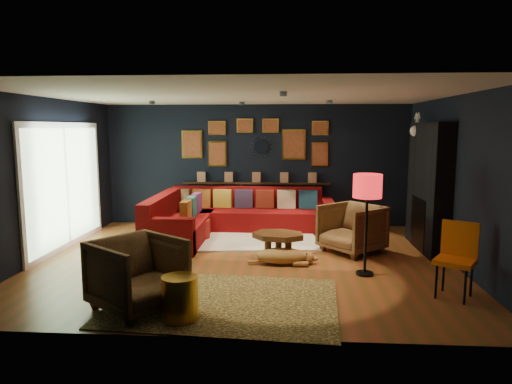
# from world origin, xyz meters

# --- Properties ---
(floor) EXTENTS (6.50, 6.50, 0.00)m
(floor) POSITION_xyz_m (0.00, 0.00, 0.00)
(floor) COLOR brown
(floor) RESTS_ON ground
(room_walls) EXTENTS (6.50, 6.50, 6.50)m
(room_walls) POSITION_xyz_m (0.00, 0.00, 1.59)
(room_walls) COLOR black
(room_walls) RESTS_ON ground
(sectional) EXTENTS (3.41, 2.69, 0.86)m
(sectional) POSITION_xyz_m (-0.61, 1.81, 0.32)
(sectional) COLOR maroon
(sectional) RESTS_ON ground
(ledge) EXTENTS (3.20, 0.12, 0.04)m
(ledge) POSITION_xyz_m (0.00, 2.68, 0.92)
(ledge) COLOR black
(ledge) RESTS_ON room_walls
(gallery_wall) EXTENTS (3.15, 0.04, 1.02)m
(gallery_wall) POSITION_xyz_m (-0.01, 2.72, 1.81)
(gallery_wall) COLOR gold
(gallery_wall) RESTS_ON room_walls
(sunburst_mirror) EXTENTS (0.47, 0.16, 0.47)m
(sunburst_mirror) POSITION_xyz_m (0.10, 2.72, 1.70)
(sunburst_mirror) COLOR silver
(sunburst_mirror) RESTS_ON room_walls
(fireplace) EXTENTS (0.31, 1.60, 2.20)m
(fireplace) POSITION_xyz_m (3.09, 0.90, 1.02)
(fireplace) COLOR black
(fireplace) RESTS_ON ground
(deer_head) EXTENTS (0.50, 0.28, 0.45)m
(deer_head) POSITION_xyz_m (3.14, 1.40, 2.05)
(deer_head) COLOR white
(deer_head) RESTS_ON fireplace
(sliding_door) EXTENTS (0.06, 2.80, 2.20)m
(sliding_door) POSITION_xyz_m (-3.22, 0.60, 1.10)
(sliding_door) COLOR white
(sliding_door) RESTS_ON ground
(ceiling_spots) EXTENTS (3.30, 2.50, 0.06)m
(ceiling_spots) POSITION_xyz_m (-0.00, 0.80, 2.56)
(ceiling_spots) COLOR black
(ceiling_spots) RESTS_ON room_walls
(shag_rug) EXTENTS (2.38, 1.84, 0.03)m
(shag_rug) POSITION_xyz_m (0.11, 1.30, 0.02)
(shag_rug) COLOR white
(shag_rug) RESTS_ON ground
(leopard_rug) EXTENTS (2.84, 2.13, 0.02)m
(leopard_rug) POSITION_xyz_m (-0.09, -1.80, 0.01)
(leopard_rug) COLOR tan
(leopard_rug) RESTS_ON ground
(coffee_table) EXTENTS (0.96, 0.79, 0.42)m
(coffee_table) POSITION_xyz_m (0.53, -0.01, 0.37)
(coffee_table) COLOR brown
(coffee_table) RESTS_ON shag_rug
(pouf) EXTENTS (0.52, 0.52, 0.34)m
(pouf) POSITION_xyz_m (-1.06, 1.31, 0.20)
(pouf) COLOR maroon
(pouf) RESTS_ON shag_rug
(armchair_left) EXTENTS (1.21, 1.22, 0.93)m
(armchair_left) POSITION_xyz_m (-1.06, -2.05, 0.46)
(armchair_left) COLOR #AB7A43
(armchair_left) RESTS_ON ground
(armchair_right) EXTENTS (1.20, 1.20, 0.91)m
(armchair_right) POSITION_xyz_m (1.77, 0.60, 0.45)
(armchair_right) COLOR #AB7A43
(armchair_right) RESTS_ON ground
(gold_stool) EXTENTS (0.40, 0.40, 0.50)m
(gold_stool) POSITION_xyz_m (-0.50, -2.35, 0.25)
(gold_stool) COLOR gold
(gold_stool) RESTS_ON ground
(orange_chair) EXTENTS (0.61, 0.61, 0.94)m
(orange_chair) POSITION_xyz_m (2.79, -1.38, 0.56)
(orange_chair) COLOR black
(orange_chair) RESTS_ON ground
(floor_lamp) EXTENTS (0.41, 0.41, 1.46)m
(floor_lamp) POSITION_xyz_m (1.79, -0.62, 1.22)
(floor_lamp) COLOR black
(floor_lamp) RESTS_ON ground
(dog) EXTENTS (1.10, 0.56, 0.34)m
(dog) POSITION_xyz_m (0.59, -0.20, 0.19)
(dog) COLOR #C28945
(dog) RESTS_ON leopard_rug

